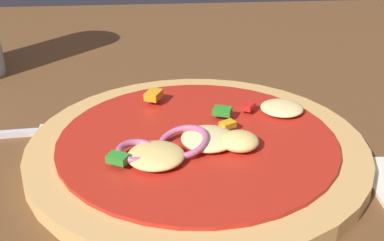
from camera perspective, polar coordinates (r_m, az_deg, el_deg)
dining_table at (r=0.40m, az=-4.59°, el=-5.13°), size 1.17×1.01×0.03m
pizza at (r=0.37m, az=0.31°, el=-3.05°), size 0.26×0.26×0.03m
fork at (r=0.43m, az=-21.61°, el=-1.55°), size 0.19×0.03×0.01m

